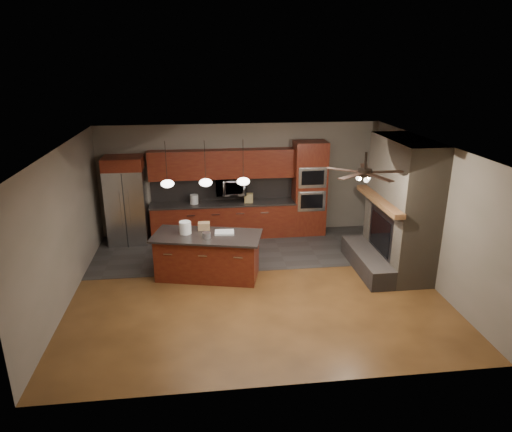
{
  "coord_description": "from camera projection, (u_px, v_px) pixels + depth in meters",
  "views": [
    {
      "loc": [
        -0.96,
        -8.12,
        4.3
      ],
      "look_at": [
        0.09,
        0.6,
        1.25
      ],
      "focal_mm": 32.0,
      "sensor_mm": 36.0,
      "label": 1
    }
  ],
  "objects": [
    {
      "name": "refrigerator",
      "position": [
        126.0,
        201.0,
        10.93
      ],
      "size": [
        0.92,
        0.75,
        2.13
      ],
      "color": "silver",
      "rests_on": "ground"
    },
    {
      "name": "pendant_left",
      "position": [
        167.0,
        184.0,
        8.96
      ],
      "size": [
        0.26,
        0.26,
        0.92
      ],
      "color": "black",
      "rests_on": "ceiling"
    },
    {
      "name": "fireplace_column",
      "position": [
        398.0,
        211.0,
        9.43
      ],
      "size": [
        1.3,
        2.1,
        2.8
      ],
      "color": "brown",
      "rests_on": "ground"
    },
    {
      "name": "ceiling",
      "position": [
        255.0,
        146.0,
        8.22
      ],
      "size": [
        7.0,
        6.0,
        0.02
      ],
      "primitive_type": "cube",
      "color": "white",
      "rests_on": "back_wall"
    },
    {
      "name": "ground",
      "position": [
        255.0,
        285.0,
        9.14
      ],
      "size": [
        7.0,
        7.0,
        0.0
      ],
      "primitive_type": "plane",
      "color": "brown",
      "rests_on": "ground"
    },
    {
      "name": "paint_tray",
      "position": [
        224.0,
        232.0,
        9.29
      ],
      "size": [
        0.4,
        0.3,
        0.04
      ],
      "primitive_type": "cube",
      "rotation": [
        0.0,
        0.0,
        -0.07
      ],
      "color": "white",
      "rests_on": "kitchen_island"
    },
    {
      "name": "pendant_center",
      "position": [
        206.0,
        182.0,
        9.05
      ],
      "size": [
        0.26,
        0.26,
        0.92
      ],
      "color": "black",
      "rests_on": "ceiling"
    },
    {
      "name": "back_wall",
      "position": [
        241.0,
        180.0,
        11.49
      ],
      "size": [
        7.0,
        0.02,
        2.8
      ],
      "primitive_type": "cube",
      "color": "gray",
      "rests_on": "ground"
    },
    {
      "name": "right_wall",
      "position": [
        429.0,
        212.0,
        9.08
      ],
      "size": [
        0.02,
        6.0,
        2.8
      ],
      "primitive_type": "cube",
      "color": "gray",
      "rests_on": "ground"
    },
    {
      "name": "counter_bucket",
      "position": [
        194.0,
        199.0,
        11.2
      ],
      "size": [
        0.27,
        0.27,
        0.23
      ],
      "primitive_type": "cylinder",
      "rotation": [
        0.0,
        0.0,
        0.43
      ],
      "color": "silver",
      "rests_on": "back_cabinetry"
    },
    {
      "name": "paint_can",
      "position": [
        207.0,
        235.0,
        9.03
      ],
      "size": [
        0.2,
        0.2,
        0.11
      ],
      "primitive_type": "cylinder",
      "rotation": [
        0.0,
        0.0,
        -0.2
      ],
      "color": "#B9B9BE",
      "rests_on": "kitchen_island"
    },
    {
      "name": "microwave",
      "position": [
        231.0,
        186.0,
        11.26
      ],
      "size": [
        0.73,
        0.41,
        0.5
      ],
      "primitive_type": "imported",
      "color": "silver",
      "rests_on": "back_cabinetry"
    },
    {
      "name": "left_wall",
      "position": [
        64.0,
        227.0,
        8.28
      ],
      "size": [
        0.02,
        6.0,
        2.8
      ],
      "primitive_type": "cube",
      "color": "gray",
      "rests_on": "ground"
    },
    {
      "name": "oven_tower",
      "position": [
        309.0,
        189.0,
        11.47
      ],
      "size": [
        0.8,
        0.63,
        2.38
      ],
      "color": "maroon",
      "rests_on": "ground"
    },
    {
      "name": "ceiling_fan",
      "position": [
        365.0,
        172.0,
        7.79
      ],
      "size": [
        1.27,
        1.33,
        0.41
      ],
      "color": "black",
      "rests_on": "ceiling"
    },
    {
      "name": "slate_tile_patch",
      "position": [
        246.0,
        249.0,
        10.83
      ],
      "size": [
        7.0,
        2.4,
        0.01
      ],
      "primitive_type": "cube",
      "color": "#322F2D",
      "rests_on": "ground"
    },
    {
      "name": "counter_box",
      "position": [
        249.0,
        198.0,
        11.31
      ],
      "size": [
        0.23,
        0.19,
        0.23
      ],
      "primitive_type": "cube",
      "rotation": [
        0.0,
        0.0,
        -0.18
      ],
      "color": "tan",
      "rests_on": "back_cabinetry"
    },
    {
      "name": "cardboard_box",
      "position": [
        204.0,
        226.0,
        9.47
      ],
      "size": [
        0.25,
        0.19,
        0.15
      ],
      "primitive_type": "cube",
      "rotation": [
        0.0,
        0.0,
        -0.04
      ],
      "color": "#9E7A51",
      "rests_on": "kitchen_island"
    },
    {
      "name": "pendant_right",
      "position": [
        243.0,
        181.0,
        9.13
      ],
      "size": [
        0.26,
        0.26,
        0.92
      ],
      "color": "black",
      "rests_on": "ceiling"
    },
    {
      "name": "white_bucket",
      "position": [
        185.0,
        228.0,
        9.24
      ],
      "size": [
        0.28,
        0.28,
        0.26
      ],
      "primitive_type": "cylinder",
      "rotation": [
        0.0,
        0.0,
        -0.22
      ],
      "color": "white",
      "rests_on": "kitchen_island"
    },
    {
      "name": "back_cabinetry",
      "position": [
        223.0,
        202.0,
        11.36
      ],
      "size": [
        3.59,
        0.64,
        2.2
      ],
      "color": "maroon",
      "rests_on": "ground"
    },
    {
      "name": "kitchen_island",
      "position": [
        208.0,
        256.0,
        9.35
      ],
      "size": [
        2.35,
        1.47,
        0.92
      ],
      "rotation": [
        0.0,
        0.0,
        -0.24
      ],
      "color": "maroon",
      "rests_on": "ground"
    }
  ]
}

